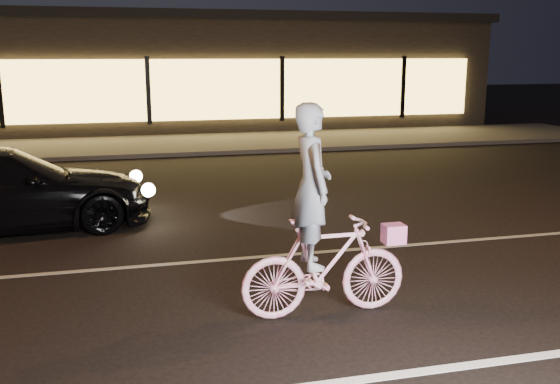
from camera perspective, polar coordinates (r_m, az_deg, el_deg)
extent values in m
plane|color=black|center=(6.78, -6.02, -11.77)|extent=(90.00, 90.00, 0.00)
cube|color=gray|center=(8.63, -7.92, -6.37)|extent=(60.00, 0.10, 0.01)
cube|color=#383533|center=(19.34, -11.53, 4.21)|extent=(30.00, 4.00, 0.12)
cube|color=black|center=(25.16, -12.40, 10.49)|extent=(25.00, 8.00, 4.00)
cube|color=black|center=(25.18, -12.63, 15.15)|extent=(25.40, 8.40, 0.30)
cube|color=#FFCA59|center=(21.08, -11.97, 9.07)|extent=(23.00, 0.15, 2.00)
cube|color=black|center=(21.30, -24.26, 8.28)|extent=(0.15, 0.08, 2.20)
cube|color=black|center=(21.00, -11.96, 9.06)|extent=(0.15, 0.08, 2.20)
cube|color=black|center=(21.65, 0.18, 9.42)|extent=(0.15, 0.08, 2.20)
cube|color=black|center=(23.17, 11.19, 9.39)|extent=(0.15, 0.08, 2.20)
imported|color=#FF468A|center=(6.75, 4.10, -6.81)|extent=(1.83, 0.52, 1.10)
imported|color=silver|center=(6.46, 2.90, 0.55)|extent=(0.41, 0.63, 1.73)
cube|color=#D54A99|center=(6.93, 10.35, -3.78)|extent=(0.23, 0.19, 0.21)
imported|color=black|center=(10.81, -24.23, 0.17)|extent=(4.86, 2.50, 1.35)
sphere|color=#FFF2BF|center=(11.53, -13.04, 1.40)|extent=(0.22, 0.22, 0.22)
sphere|color=#FFF2BF|center=(10.34, -11.95, 0.18)|extent=(0.22, 0.22, 0.22)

